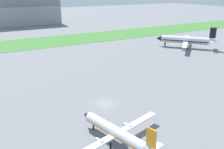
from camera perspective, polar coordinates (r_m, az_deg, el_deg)
name	(u,v)px	position (r m, az deg, el deg)	size (l,w,h in m)	color
ground_plane	(105,104)	(60.05, -1.74, -6.97)	(600.00, 600.00, 0.00)	slate
grass_taxiway_strip	(35,43)	(131.71, -17.65, 7.13)	(360.00, 28.00, 0.08)	#3D7533
airplane_foreground_turboprop	(116,132)	(44.86, 1.00, -13.49)	(21.93, 18.92, 6.70)	silver
airplane_parked_jet_far	(186,40)	(120.02, 17.08, 7.78)	(22.62, 23.30, 10.15)	silver
hangar_distant	(24,2)	(206.12, -20.11, 15.76)	(49.09, 31.54, 35.86)	#9399A3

